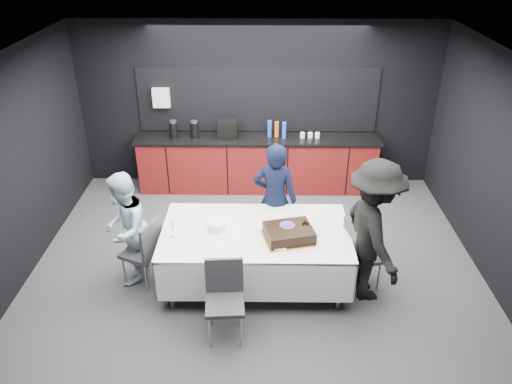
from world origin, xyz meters
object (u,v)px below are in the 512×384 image
cake_assembly (289,233)px  plate_stack (216,226)px  person_center (275,200)px  party_table (256,240)px  champagne_flute (171,226)px  chair_near (225,293)px  chair_right (357,250)px  chair_left (146,248)px  person_left (125,229)px  person_right (373,232)px

cake_assembly → plate_stack: cake_assembly is taller
plate_stack → person_center: 1.00m
party_table → champagne_flute: (-1.00, -0.15, 0.30)m
cake_assembly → chair_near: 1.08m
cake_assembly → plate_stack: (-0.88, 0.18, -0.02)m
plate_stack → chair_right: (1.75, -0.08, -0.30)m
plate_stack → chair_near: bearing=-80.5°
champagne_flute → party_table: bearing=8.7°
chair_left → person_left: person_left is taller
party_table → chair_left: (-1.37, -0.05, -0.11)m
chair_right → chair_near: 1.80m
plate_stack → chair_right: bearing=-2.7°
person_right → chair_near: bearing=98.9°
party_table → chair_left: bearing=-178.1°
person_left → person_center: bearing=109.3°
plate_stack → person_right: person_right is taller
cake_assembly → person_left: bearing=173.9°
party_table → chair_left: 1.38m
chair_near → chair_right: bearing=27.5°
chair_right → person_left: (-2.90, 0.12, 0.22)m
chair_left → person_left: (-0.26, 0.11, 0.22)m
chair_right → champagne_flute: bearing=-177.6°
chair_near → person_left: person_left is taller
chair_right → person_right: size_ratio=0.51×
champagne_flute → chair_right: bearing=2.4°
chair_right → person_left: size_ratio=0.62×
plate_stack → person_right: bearing=-7.0°
chair_left → person_right: 2.79m
cake_assembly → person_left: 2.05m
cake_assembly → chair_near: (-0.73, -0.73, -0.32)m
cake_assembly → person_center: (-0.15, 0.86, -0.03)m
champagne_flute → person_center: size_ratio=0.14×
chair_left → chair_right: bearing=-0.3°
cake_assembly → person_left: person_left is taller
party_table → person_left: bearing=177.9°
chair_left → person_left: bearing=157.8°
party_table → chair_left: size_ratio=2.51×
champagne_flute → chair_near: (0.67, -0.74, -0.40)m
person_center → person_left: size_ratio=1.09×
cake_assembly → party_table: bearing=158.7°
chair_left → chair_right: 2.64m
champagne_flute → chair_right: size_ratio=0.24×
person_right → person_left: bearing=72.2°
plate_stack → chair_left: chair_left is taller
plate_stack → person_right: 1.89m
person_center → person_right: person_right is taller
plate_stack → chair_left: 0.94m
chair_near → person_center: 1.72m
champagne_flute → person_left: (-0.63, 0.21, -0.19)m
cake_assembly → person_center: person_center is taller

